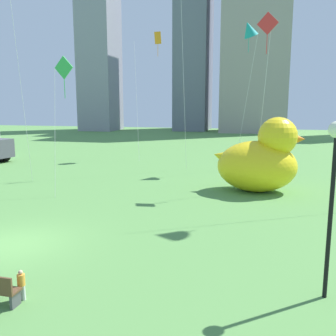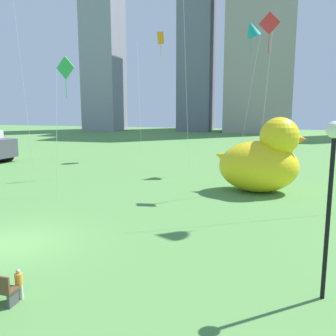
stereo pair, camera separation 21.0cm
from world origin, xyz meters
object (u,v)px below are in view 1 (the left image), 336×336
at_px(giant_inflatable_duck, 260,160).
at_px(kite_red, 267,31).
at_px(lamppost, 334,169).
at_px(person_child, 21,284).
at_px(kite_green, 63,72).
at_px(kite_orange, 158,39).
at_px(kite_teal, 249,29).

xyz_separation_m(giant_inflatable_duck, kite_red, (0.09, 0.29, 7.55)).
bearing_deg(lamppost, kite_red, 97.24).
distance_m(person_child, lamppost, 8.94).
height_order(person_child, kite_green, kite_green).
bearing_deg(giant_inflatable_duck, lamppost, -82.19).
height_order(kite_orange, kite_green, kite_orange).
bearing_deg(kite_green, kite_red, 18.70).
xyz_separation_m(giant_inflatable_duck, kite_green, (-10.97, -3.45, 5.13)).
distance_m(giant_inflatable_duck, kite_green, 12.59).
distance_m(kite_green, kite_teal, 15.07).
xyz_separation_m(lamppost, kite_green, (-12.70, 9.20, 3.43)).
relative_size(giant_inflatable_duck, kite_orange, 0.45).
relative_size(kite_orange, kite_red, 1.15).
height_order(lamppost, kite_teal, kite_teal).
bearing_deg(kite_teal, kite_green, -132.38).
relative_size(kite_orange, kite_green, 1.52).
distance_m(giant_inflatable_duck, kite_orange, 18.55).
xyz_separation_m(person_child, kite_red, (6.46, 15.02, 9.00)).
bearing_deg(kite_orange, lamppost, -65.54).
bearing_deg(kite_red, lamppost, -82.76).
relative_size(person_child, lamppost, 0.18).
relative_size(kite_orange, kite_teal, 1.04).
xyz_separation_m(person_child, lamppost, (8.10, 2.08, 3.15)).
distance_m(person_child, kite_teal, 24.93).
distance_m(lamppost, kite_red, 14.30).
xyz_separation_m(person_child, kite_orange, (-3.40, 27.36, 10.91)).
bearing_deg(person_child, giant_inflatable_duck, 66.62).
xyz_separation_m(person_child, kite_teal, (5.22, 22.05, 10.40)).
bearing_deg(kite_orange, kite_red, -51.39).
relative_size(kite_green, kite_teal, 0.68).
relative_size(giant_inflatable_duck, lamppost, 1.12).
distance_m(giant_inflatable_duck, kite_teal, 11.62).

